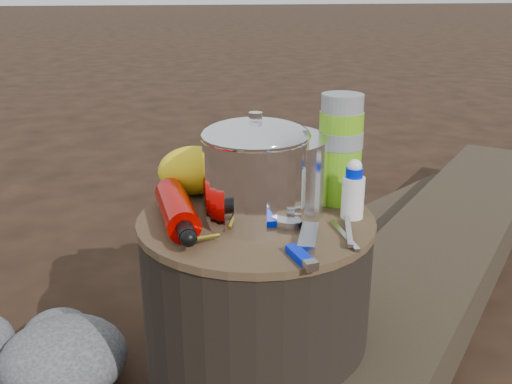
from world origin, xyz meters
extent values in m
cylinder|color=black|center=(0.00, 0.00, 0.21)|extent=(0.46, 0.46, 0.43)
cube|color=#32281C|center=(0.74, 0.50, 0.08)|extent=(1.56, 1.64, 0.16)
cube|color=#32281C|center=(0.60, 0.72, 0.05)|extent=(1.05, 0.81, 0.09)
cylinder|color=silver|center=(0.03, 0.04, 0.50)|extent=(0.25, 0.25, 0.15)
cylinder|color=white|center=(0.00, -0.01, 0.53)|extent=(0.20, 0.20, 0.20)
cylinder|color=#6DB719|center=(0.19, 0.06, 0.54)|extent=(0.09, 0.09, 0.22)
cylinder|color=black|center=(0.12, 0.15, 0.49)|extent=(0.08, 0.08, 0.13)
ellipsoid|color=yellow|center=(-0.11, 0.17, 0.48)|extent=(0.15, 0.13, 0.10)
cube|color=navy|center=(0.00, 0.17, 0.50)|extent=(0.11, 0.03, 0.14)
cube|color=#001AD6|center=(0.03, -0.19, 0.43)|extent=(0.04, 0.09, 0.02)
cube|color=silver|center=(0.07, -0.13, 0.43)|extent=(0.07, 0.11, 0.02)
cylinder|color=white|center=(0.19, -0.04, 0.48)|extent=(0.04, 0.04, 0.10)
camera|label=1|loc=(-0.21, -1.02, 0.85)|focal=40.03mm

